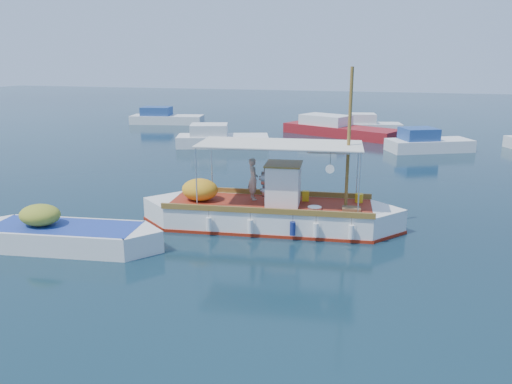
# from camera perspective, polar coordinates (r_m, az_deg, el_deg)

# --- Properties ---
(ground) EXTENTS (160.00, 160.00, 0.00)m
(ground) POSITION_cam_1_polar(r_m,az_deg,el_deg) (18.19, 2.07, -4.71)
(ground) COLOR black
(ground) RESTS_ON ground
(fishing_caique) EXTENTS (9.90, 3.46, 6.08)m
(fishing_caique) POSITION_cam_1_polar(r_m,az_deg,el_deg) (18.75, 1.42, -2.38)
(fishing_caique) COLOR white
(fishing_caique) RESTS_ON ground
(dinghy) EXTENTS (6.75, 2.55, 1.66)m
(dinghy) POSITION_cam_1_polar(r_m,az_deg,el_deg) (17.95, -21.08, -4.86)
(dinghy) COLOR white
(dinghy) RESTS_ON ground
(bg_boat_nw) EXTENTS (6.87, 4.22, 1.80)m
(bg_boat_nw) POSITION_cam_1_polar(r_m,az_deg,el_deg) (35.95, -4.14, 5.99)
(bg_boat_nw) COLOR silver
(bg_boat_nw) RESTS_ON ground
(bg_boat_n) EXTENTS (9.88, 6.54, 1.80)m
(bg_boat_n) POSITION_cam_1_polar(r_m,az_deg,el_deg) (41.51, 9.25, 7.06)
(bg_boat_n) COLOR maroon
(bg_boat_n) RESTS_ON ground
(bg_boat_ne) EXTENTS (6.00, 4.41, 1.80)m
(bg_boat_ne) POSITION_cam_1_polar(r_m,az_deg,el_deg) (35.92, 18.95, 5.21)
(bg_boat_ne) COLOR silver
(bg_boat_ne) RESTS_ON ground
(bg_boat_far_w) EXTENTS (7.12, 3.52, 1.80)m
(bg_boat_far_w) POSITION_cam_1_polar(r_m,az_deg,el_deg) (49.26, -10.36, 8.26)
(bg_boat_far_w) COLOR silver
(bg_boat_far_w) RESTS_ON ground
(bg_boat_far_n) EXTENTS (5.19, 3.03, 1.80)m
(bg_boat_far_n) POSITION_cam_1_polar(r_m,az_deg,el_deg) (43.72, 12.87, 7.28)
(bg_boat_far_n) COLOR silver
(bg_boat_far_n) RESTS_ON ground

